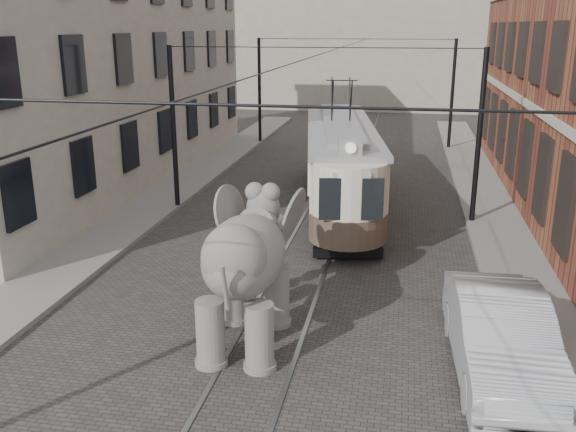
# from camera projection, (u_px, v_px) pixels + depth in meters

# --- Properties ---
(ground) EXTENTS (120.00, 120.00, 0.00)m
(ground) POSITION_uv_depth(u_px,v_px,m) (296.00, 279.00, 17.25)
(ground) COLOR #3D3A38
(tram_rails) EXTENTS (1.54, 80.00, 0.02)m
(tram_rails) POSITION_uv_depth(u_px,v_px,m) (296.00, 278.00, 17.24)
(tram_rails) COLOR slate
(tram_rails) RESTS_ON ground
(sidewalk_right) EXTENTS (2.00, 60.00, 0.15)m
(sidewalk_right) POSITION_uv_depth(u_px,v_px,m) (525.00, 292.00, 16.18)
(sidewalk_right) COLOR slate
(sidewalk_right) RESTS_ON ground
(sidewalk_left) EXTENTS (2.00, 60.00, 0.15)m
(sidewalk_left) POSITION_uv_depth(u_px,v_px,m) (77.00, 261.00, 18.36)
(sidewalk_left) COLOR slate
(sidewalk_left) RESTS_ON ground
(stucco_building) EXTENTS (7.00, 24.00, 10.00)m
(stucco_building) POSITION_uv_depth(u_px,v_px,m) (85.00, 66.00, 27.11)
(stucco_building) COLOR gray
(stucco_building) RESTS_ON ground
(distant_block) EXTENTS (28.00, 10.00, 14.00)m
(distant_block) POSITION_uv_depth(u_px,v_px,m) (377.00, 21.00, 52.83)
(distant_block) COLOR gray
(distant_block) RESTS_ON ground
(catenary) EXTENTS (11.00, 30.20, 6.00)m
(catenary) POSITION_uv_depth(u_px,v_px,m) (316.00, 139.00, 21.11)
(catenary) COLOR black
(catenary) RESTS_ON ground
(tram) EXTENTS (4.28, 12.31, 4.79)m
(tram) POSITION_uv_depth(u_px,v_px,m) (340.00, 144.00, 23.56)
(tram) COLOR beige
(tram) RESTS_ON ground
(elephant) EXTENTS (2.98, 5.24, 3.16)m
(elephant) POSITION_uv_depth(u_px,v_px,m) (245.00, 276.00, 13.31)
(elephant) COLOR slate
(elephant) RESTS_ON ground
(parked_car) EXTENTS (2.01, 5.10, 1.65)m
(parked_car) POSITION_uv_depth(u_px,v_px,m) (501.00, 336.00, 12.32)
(parked_car) COLOR #A3A4A8
(parked_car) RESTS_ON ground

